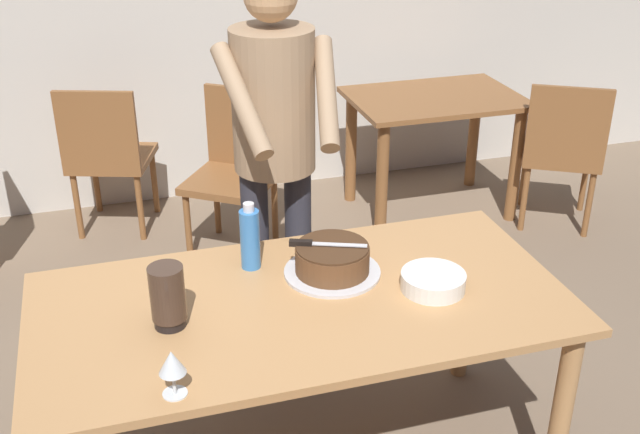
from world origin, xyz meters
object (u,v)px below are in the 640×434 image
Objects in this scene: background_chair_3 at (562,149)px; background_table at (433,122)px; hurricane_lamp at (168,296)px; background_chair_2 at (108,154)px; water_bottle at (250,238)px; plate_stack at (433,281)px; cake_on_platter at (332,261)px; main_dining_table at (302,325)px; background_chair_1 at (236,166)px; person_cutting_cake at (275,138)px; wine_glass_near at (172,364)px; cake_knife at (312,244)px.

background_table is at bearing 146.20° from background_chair_3.
hurricane_lamp is 2.25m from background_chair_2.
water_bottle reaches higher than background_chair_2.
water_bottle is (-0.56, 0.32, 0.08)m from plate_stack.
background_chair_2 is at bearing 172.16° from background_table.
background_table is at bearing 56.24° from cake_on_platter.
main_dining_table is 1.97× the size of background_chair_3.
water_bottle is 0.28× the size of background_chair_1.
background_table is 1.11× the size of background_chair_2.
person_cutting_cake reaches higher than hurricane_lamp.
hurricane_lamp is at bearing 85.23° from wine_glass_near.
background_table is at bearing 45.12° from person_cutting_cake.
background_chair_3 is (1.83, 1.38, -0.31)m from cake_on_platter.
wine_glass_near is at bearing -128.30° from background_table.
water_bottle reaches higher than plate_stack.
main_dining_table is 0.25m from cake_on_platter.
person_cutting_cake reaches higher than background_chair_3.
background_chair_2 reaches higher than main_dining_table.
plate_stack is 2.48m from background_chair_2.
main_dining_table is 0.62m from wine_glass_near.
cake_on_platter is 2.20m from background_chair_2.
background_chair_1 is (-0.33, 1.87, -0.29)m from plate_stack.
main_dining_table is 2.50m from background_chair_3.
main_dining_table is 8.07× the size of plate_stack.
background_chair_1 is at bearing 88.77° from cake_knife.
cake_knife is 1.18× the size of plate_stack.
plate_stack reaches higher than main_dining_table.
plate_stack is (0.36, -0.22, -0.09)m from cake_knife.
main_dining_table is at bearing -142.65° from background_chair_3.
cake_on_platter is at bearing -26.04° from water_bottle.
wine_glass_near is 0.16× the size of background_chair_2.
background_chair_1 is at bearing 99.96° from plate_stack.
hurricane_lamp is at bearing -87.06° from background_chair_2.
main_dining_table is 12.33× the size of wine_glass_near.
background_chair_3 reaches higher than wine_glass_near.
person_cutting_cake is 1.91× the size of background_chair_1.
background_chair_3 is (1.86, -0.29, 0.00)m from background_chair_1.
water_bottle is 0.48m from person_cutting_cake.
wine_glass_near is 0.14× the size of background_table.
cake_knife is 1.80× the size of wine_glass_near.
cake_knife is 0.26× the size of background_table.
hurricane_lamp is (0.03, 0.34, 0.00)m from wine_glass_near.
person_cutting_cake is at bearing 83.26° from main_dining_table.
background_chair_1 reaches higher than plate_stack.
cake_knife is 0.29× the size of background_chair_3.
water_bottle is 2.01m from background_chair_2.
person_cutting_cake is (-0.01, 0.49, 0.21)m from cake_knife.
water_bottle is 0.28× the size of background_chair_2.
background_chair_1 reaches higher than wine_glass_near.
hurricane_lamp is at bearing -106.77° from background_chair_1.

